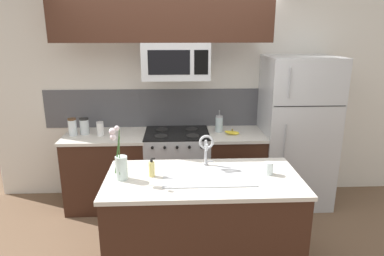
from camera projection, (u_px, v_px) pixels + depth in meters
ground_plane at (179, 245)px, 3.46m from camera, size 10.00×10.00×0.00m
rear_partition at (200, 95)px, 4.34m from camera, size 5.20×0.10×2.60m
splash_band at (177, 108)px, 4.32m from camera, size 3.28×0.01×0.48m
back_counter_left at (108, 170)px, 4.16m from camera, size 0.97×0.65×0.91m
back_counter_right at (235, 168)px, 4.23m from camera, size 0.68×0.65×0.91m
stove_range at (177, 168)px, 4.20m from camera, size 0.76×0.64×0.93m
microwave at (176, 61)px, 3.82m from camera, size 0.74×0.40×0.40m
upper_cabinet_band at (162, 13)px, 3.64m from camera, size 2.35×0.34×0.60m
refrigerator at (296, 132)px, 4.16m from camera, size 0.83×0.74×1.81m
storage_jar_tall at (73, 127)px, 3.98m from camera, size 0.10×0.10×0.21m
storage_jar_medium at (85, 126)px, 4.03m from camera, size 0.11×0.11×0.20m
storage_jar_short at (100, 129)px, 3.98m from camera, size 0.08×0.08×0.17m
banana_bunch at (232, 133)px, 4.04m from camera, size 0.19×0.13×0.08m
french_press at (219, 124)px, 4.13m from camera, size 0.09×0.09×0.27m
island_counter at (203, 224)px, 3.01m from camera, size 1.65×0.82×0.91m
kitchen_sink at (208, 184)px, 2.91m from camera, size 0.76×0.43×0.16m
sink_faucet at (206, 146)px, 3.04m from camera, size 0.14×0.14×0.31m
dish_soap_bottle at (152, 169)px, 2.87m from camera, size 0.06×0.05×0.16m
drinking_glass at (269, 168)px, 2.92m from camera, size 0.08×0.08×0.11m
flower_vase at (121, 165)px, 2.80m from camera, size 0.13×0.12×0.48m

